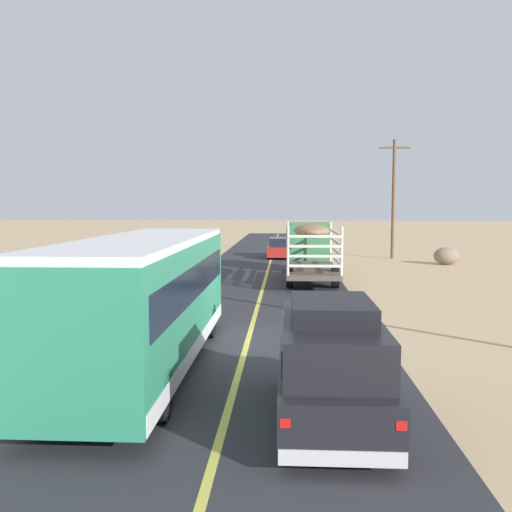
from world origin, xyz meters
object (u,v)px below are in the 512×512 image
Objects in this scene: boulder_mid_field at (446,256)px; livestock_truck at (309,244)px; suv_near at (331,362)px; bus at (145,299)px; power_pole_mid at (393,195)px; car_far at (280,248)px.

livestock_truck is at bearing -145.50° from boulder_mid_field.
suv_near reaches higher than boulder_mid_field.
livestock_truck is 0.97× the size of bus.
bus is at bearing 143.37° from suv_near.
boulder_mid_field is (2.80, -4.12, -4.08)m from power_pole_mid.
boulder_mid_field is at bearing -55.80° from power_pole_mid.
livestock_truck is 18.56m from bus.
car_far is at bearing 99.30° from livestock_truck.
boulder_mid_field is at bearing -21.05° from car_far.
car_far is (-1.76, 10.75, -1.10)m from livestock_truck.
power_pole_mid is (6.60, 10.58, 2.87)m from livestock_truck.
livestock_truck is 11.47m from boulder_mid_field.
suv_near is 21.13m from livestock_truck.
bus reaches higher than boulder_mid_field.
boulder_mid_field is at bearing 70.39° from suv_near.
bus is at bearing -119.93° from boulder_mid_field.
car_far is at bearing 178.80° from power_pole_mid.
power_pole_mid reaches higher than livestock_truck.
suv_near is 1.05× the size of car_far.
suv_near is at bearing -109.61° from boulder_mid_field.
power_pole_mid is at bearing -1.20° from car_far.
car_far is 2.66× the size of boulder_mid_field.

